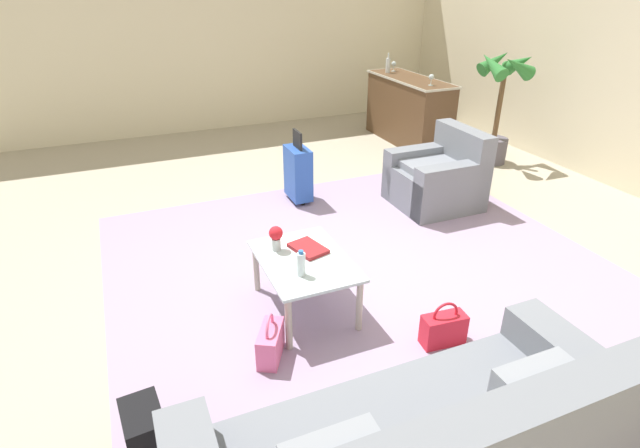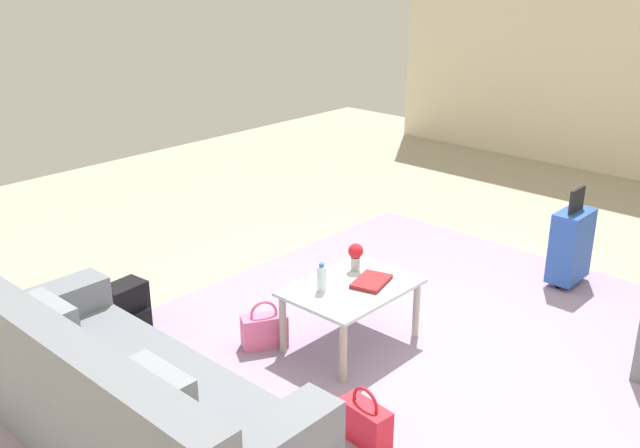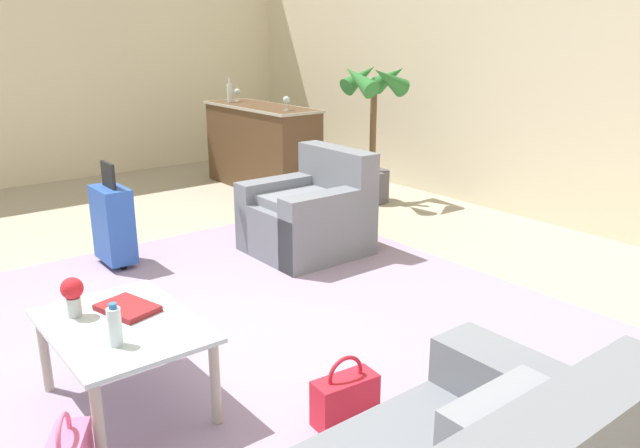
{
  "view_description": "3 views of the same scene",
  "coord_description": "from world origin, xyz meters",
  "px_view_note": "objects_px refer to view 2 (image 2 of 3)",
  "views": [
    {
      "loc": [
        3.47,
        -1.67,
        2.43
      ],
      "look_at": [
        0.66,
        -0.48,
        0.88
      ],
      "focal_mm": 28.0,
      "sensor_mm": 36.0,
      "label": 1
    },
    {
      "loc": [
        3.84,
        2.37,
        2.62
      ],
      "look_at": [
        0.74,
        -0.49,
        1.02
      ],
      "focal_mm": 40.0,
      "sensor_mm": 36.0,
      "label": 2
    },
    {
      "loc": [
        3.16,
        -1.45,
        1.81
      ],
      "look_at": [
        0.73,
        0.47,
        0.86
      ],
      "focal_mm": 35.0,
      "sensor_mm": 36.0,
      "label": 3
    }
  ],
  "objects_px": {
    "water_bottle": "(322,278)",
    "handbag_red": "(365,422)",
    "coffee_table": "(351,294)",
    "couch": "(123,413)",
    "backpack_black": "(127,310)",
    "handbag_pink": "(264,330)",
    "coffee_table_book": "(371,281)",
    "suitcase_blue": "(571,245)",
    "flower_vase": "(356,254)"
  },
  "relations": [
    {
      "from": "couch",
      "to": "water_bottle",
      "type": "bearing_deg",
      "value": 180.0
    },
    {
      "from": "couch",
      "to": "coffee_table_book",
      "type": "bearing_deg",
      "value": 174.61
    },
    {
      "from": "flower_vase",
      "to": "backpack_black",
      "type": "distance_m",
      "value": 1.71
    },
    {
      "from": "handbag_red",
      "to": "suitcase_blue",
      "type": "bearing_deg",
      "value": -178.58
    },
    {
      "from": "coffee_table",
      "to": "suitcase_blue",
      "type": "bearing_deg",
      "value": 160.71
    },
    {
      "from": "coffee_table",
      "to": "handbag_red",
      "type": "bearing_deg",
      "value": 44.5
    },
    {
      "from": "suitcase_blue",
      "to": "couch",
      "type": "bearing_deg",
      "value": -11.93
    },
    {
      "from": "handbag_red",
      "to": "flower_vase",
      "type": "bearing_deg",
      "value": -137.49
    },
    {
      "from": "couch",
      "to": "handbag_red",
      "type": "height_order",
      "value": "couch"
    },
    {
      "from": "water_bottle",
      "to": "coffee_table_book",
      "type": "xyz_separation_m",
      "value": [
        -0.32,
        0.18,
        -0.08
      ]
    },
    {
      "from": "water_bottle",
      "to": "flower_vase",
      "type": "relative_size",
      "value": 1.0
    },
    {
      "from": "couch",
      "to": "handbag_pink",
      "type": "bearing_deg",
      "value": -166.3
    },
    {
      "from": "flower_vase",
      "to": "coffee_table_book",
      "type": "bearing_deg",
      "value": 66.5
    },
    {
      "from": "coffee_table",
      "to": "handbag_red",
      "type": "distance_m",
      "value": 1.13
    },
    {
      "from": "couch",
      "to": "water_bottle",
      "type": "distance_m",
      "value": 1.61
    },
    {
      "from": "coffee_table_book",
      "to": "flower_vase",
      "type": "xyz_separation_m",
      "value": [
        -0.1,
        -0.23,
        0.11
      ]
    },
    {
      "from": "couch",
      "to": "backpack_black",
      "type": "xyz_separation_m",
      "value": [
        -0.79,
        -1.19,
        -0.11
      ]
    },
    {
      "from": "suitcase_blue",
      "to": "backpack_black",
      "type": "height_order",
      "value": "suitcase_blue"
    },
    {
      "from": "couch",
      "to": "handbag_pink",
      "type": "distance_m",
      "value": 1.4
    },
    {
      "from": "coffee_table",
      "to": "handbag_pink",
      "type": "relative_size",
      "value": 2.54
    },
    {
      "from": "handbag_pink",
      "to": "backpack_black",
      "type": "xyz_separation_m",
      "value": [
        0.56,
        -0.86,
        0.06
      ]
    },
    {
      "from": "coffee_table_book",
      "to": "water_bottle",
      "type": "bearing_deg",
      "value": -44.71
    },
    {
      "from": "flower_vase",
      "to": "coffee_table",
      "type": "bearing_deg",
      "value": 34.29
    },
    {
      "from": "suitcase_blue",
      "to": "handbag_red",
      "type": "distance_m",
      "value": 2.79
    },
    {
      "from": "flower_vase",
      "to": "backpack_black",
      "type": "bearing_deg",
      "value": -43.07
    },
    {
      "from": "flower_vase",
      "to": "backpack_black",
      "type": "xyz_separation_m",
      "value": [
        1.22,
        -1.14,
        -0.39
      ]
    },
    {
      "from": "flower_vase",
      "to": "handbag_red",
      "type": "relative_size",
      "value": 0.57
    },
    {
      "from": "couch",
      "to": "handbag_red",
      "type": "xyz_separation_m",
      "value": [
        -1.01,
        0.87,
        -0.17
      ]
    },
    {
      "from": "suitcase_blue",
      "to": "backpack_black",
      "type": "distance_m",
      "value": 3.6
    },
    {
      "from": "water_bottle",
      "to": "handbag_red",
      "type": "relative_size",
      "value": 0.57
    },
    {
      "from": "handbag_red",
      "to": "backpack_black",
      "type": "relative_size",
      "value": 0.89
    },
    {
      "from": "backpack_black",
      "to": "coffee_table_book",
      "type": "bearing_deg",
      "value": 129.25
    },
    {
      "from": "coffee_table_book",
      "to": "flower_vase",
      "type": "height_order",
      "value": "flower_vase"
    },
    {
      "from": "water_bottle",
      "to": "handbag_red",
      "type": "xyz_separation_m",
      "value": [
        0.58,
        0.87,
        -0.43
      ]
    },
    {
      "from": "coffee_table_book",
      "to": "handbag_pink",
      "type": "bearing_deg",
      "value": -57.5
    },
    {
      "from": "handbag_red",
      "to": "handbag_pink",
      "type": "bearing_deg",
      "value": -105.91
    },
    {
      "from": "couch",
      "to": "backpack_black",
      "type": "distance_m",
      "value": 1.43
    },
    {
      "from": "water_bottle",
      "to": "backpack_black",
      "type": "distance_m",
      "value": 1.48
    },
    {
      "from": "water_bottle",
      "to": "coffee_table_book",
      "type": "bearing_deg",
      "value": 150.64
    },
    {
      "from": "water_bottle",
      "to": "flower_vase",
      "type": "bearing_deg",
      "value": -173.21
    },
    {
      "from": "suitcase_blue",
      "to": "backpack_black",
      "type": "relative_size",
      "value": 2.12
    },
    {
      "from": "couch",
      "to": "coffee_table",
      "type": "bearing_deg",
      "value": 176.8
    },
    {
      "from": "flower_vase",
      "to": "handbag_red",
      "type": "bearing_deg",
      "value": 42.51
    },
    {
      "from": "coffee_table_book",
      "to": "handbag_pink",
      "type": "xyz_separation_m",
      "value": [
        0.56,
        -0.51,
        -0.35
      ]
    },
    {
      "from": "handbag_pink",
      "to": "coffee_table",
      "type": "bearing_deg",
      "value": 135.88
    },
    {
      "from": "coffee_table_book",
      "to": "handbag_red",
      "type": "height_order",
      "value": "coffee_table_book"
    },
    {
      "from": "flower_vase",
      "to": "handbag_pink",
      "type": "xyz_separation_m",
      "value": [
        0.66,
        -0.28,
        -0.45
      ]
    },
    {
      "from": "backpack_black",
      "to": "suitcase_blue",
      "type": "bearing_deg",
      "value": 146.44
    },
    {
      "from": "coffee_table_book",
      "to": "handbag_red",
      "type": "xyz_separation_m",
      "value": [
        0.9,
        0.69,
        -0.35
      ]
    },
    {
      "from": "coffee_table",
      "to": "backpack_black",
      "type": "relative_size",
      "value": 2.27
    }
  ]
}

